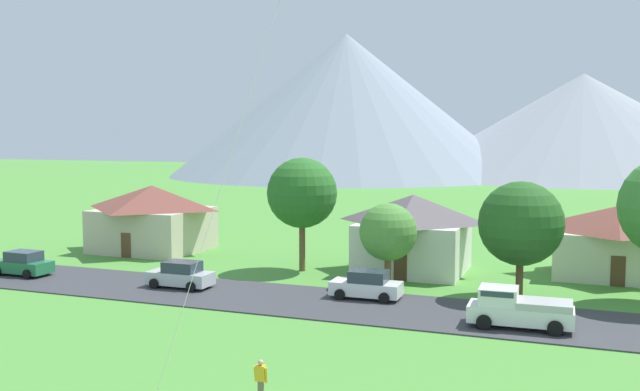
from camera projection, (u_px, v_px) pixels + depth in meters
road_strip at (341, 304)px, 40.33m from camera, size 160.00×7.46×0.08m
mountain_east_ridge at (346, 105)px, 166.65m from camera, size 83.94×83.94×33.66m
mountain_far_east_ridge at (582, 125)px, 161.53m from camera, size 81.86×81.86×23.78m
house_leftmost at (413, 232)px, 49.95m from camera, size 7.90×7.78×5.56m
house_left_center at (153, 217)px, 59.00m from camera, size 9.14×8.06×5.55m
house_right_center at (617, 241)px, 47.86m from camera, size 8.83×6.59×4.97m
tree_near_left at (521, 224)px, 41.58m from camera, size 5.06×5.06×7.09m
tree_left_of_center at (388, 232)px, 44.55m from camera, size 3.71×3.71×5.49m
tree_right_of_center at (302, 193)px, 49.93m from camera, size 5.07×5.07×8.21m
parked_car_silver_west_end at (181, 275)px, 44.62m from camera, size 4.20×2.08×1.68m
parked_car_green_mid_west at (23, 264)px, 48.52m from camera, size 4.26×2.19×1.68m
parked_car_white_mid_east at (367, 285)px, 41.63m from camera, size 4.24×2.15×1.68m
pickup_truck_white_west_side at (518, 308)px, 35.37m from camera, size 5.25×2.43×1.99m
watcher_person at (261, 381)px, 25.48m from camera, size 0.56×0.24×1.68m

